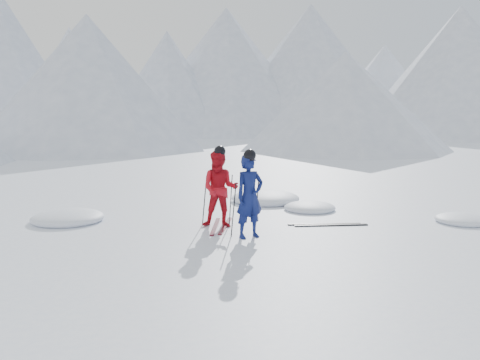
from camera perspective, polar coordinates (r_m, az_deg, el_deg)
name	(u,v)px	position (r m, az deg, el deg)	size (l,w,h in m)	color
ground	(319,228)	(11.62, 8.90, -5.34)	(160.00, 160.00, 0.00)	white
mountain_range	(197,65)	(46.84, -4.83, 12.74)	(106.15, 62.94, 15.53)	#B2BCD1
skier_blue	(250,196)	(10.47, 1.09, -1.85)	(0.63, 0.42, 1.73)	#0D1752
skier_red	(220,189)	(11.44, -2.26, -1.01)	(0.85, 0.66, 1.74)	red
pole_blue_left	(234,210)	(10.57, -0.72, -3.35)	(0.02, 0.02, 1.16)	black
pole_blue_right	(257,207)	(10.83, 1.89, -3.08)	(0.02, 0.02, 1.16)	black
pole_red_left	(205,201)	(11.65, -4.01, -2.31)	(0.02, 0.02, 1.16)	black
pole_red_right	(231,200)	(11.72, -1.04, -2.24)	(0.02, 0.02, 1.16)	black
ski_worn_left	(215,226)	(11.57, -2.81, -5.23)	(0.09, 1.70, 0.03)	black
ski_worn_right	(225,226)	(11.64, -1.66, -5.15)	(0.09, 1.70, 0.03)	black
ski_loose_a	(324,224)	(11.95, 9.44, -4.91)	(0.09, 1.70, 0.03)	black
ski_loose_b	(331,225)	(11.87, 10.21, -5.02)	(0.09, 1.70, 0.03)	black
snow_lumps	(242,210)	(13.51, 0.19, -3.40)	(10.37, 5.68, 0.43)	white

